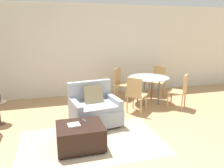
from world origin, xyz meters
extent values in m
plane|color=tan|center=(0.00, 0.00, 0.00)|extent=(20.00, 20.00, 0.00)
cube|color=silver|center=(0.00, 3.90, 1.38)|extent=(12.00, 0.06, 2.75)
cube|color=tan|center=(-0.27, 0.82, 0.00)|extent=(2.56, 1.62, 0.00)
cube|color=brown|center=(-0.27, 0.33, 0.00)|extent=(2.51, 0.06, 0.00)
cube|color=brown|center=(-0.27, 0.65, 0.00)|extent=(2.51, 0.06, 0.00)
cube|color=brown|center=(-0.27, 0.98, 0.00)|extent=(2.51, 0.06, 0.00)
cube|color=brown|center=(-0.27, 1.30, 0.00)|extent=(2.51, 0.06, 0.00)
cube|color=#999EA8|center=(-0.05, 1.55, 0.22)|extent=(1.09, 0.97, 0.32)
cube|color=#999EA8|center=(-0.05, 1.51, 0.43)|extent=(0.83, 0.82, 0.10)
cube|color=#999EA8|center=(-0.11, 1.90, 0.64)|extent=(0.98, 0.26, 0.51)
cube|color=#999EA8|center=(-0.48, 1.48, 0.48)|extent=(0.23, 0.78, 0.20)
cube|color=#999EA8|center=(0.37, 1.61, 0.48)|extent=(0.23, 0.78, 0.20)
cylinder|color=brown|center=(-0.41, 1.15, 0.03)|extent=(0.05, 0.05, 0.06)
cylinder|color=brown|center=(0.40, 1.27, 0.03)|extent=(0.05, 0.05, 0.06)
cylinder|color=brown|center=(-0.51, 1.82, 0.03)|extent=(0.05, 0.05, 0.06)
cylinder|color=brown|center=(0.30, 1.94, 0.03)|extent=(0.05, 0.05, 0.06)
cube|color=#8E7F5B|center=(-0.07, 1.65, 0.66)|extent=(0.42, 0.27, 0.40)
cube|color=black|center=(-0.49, 0.69, 0.23)|extent=(0.79, 0.67, 0.38)
cylinder|color=black|center=(-0.84, 0.40, 0.02)|extent=(0.04, 0.04, 0.04)
cylinder|color=black|center=(-0.15, 0.40, 0.02)|extent=(0.04, 0.04, 0.04)
cylinder|color=black|center=(-0.84, 0.97, 0.02)|extent=(0.04, 0.04, 0.04)
cylinder|color=black|center=(-0.15, 0.97, 0.02)|extent=(0.04, 0.04, 0.04)
cube|color=beige|center=(-0.59, 0.69, 0.44)|extent=(0.22, 0.19, 0.02)
cube|color=black|center=(-0.52, 0.78, 0.43)|extent=(0.12, 0.12, 0.01)
cube|color=#333338|center=(-0.39, 0.86, 0.43)|extent=(0.08, 0.17, 0.01)
cylinder|color=#4C3828|center=(-2.04, 2.14, 0.01)|extent=(0.20, 0.20, 0.02)
cylinder|color=#99A8AD|center=(1.65, 2.58, 0.74)|extent=(1.11, 1.11, 0.01)
cylinder|color=#59595B|center=(1.44, 2.36, 0.36)|extent=(0.04, 0.04, 0.73)
cylinder|color=#59595B|center=(1.87, 2.36, 0.36)|extent=(0.04, 0.04, 0.73)
cylinder|color=#59595B|center=(1.44, 2.80, 0.36)|extent=(0.04, 0.04, 0.73)
cylinder|color=#59595B|center=(1.87, 2.80, 0.36)|extent=(0.04, 0.04, 0.73)
cube|color=tan|center=(1.10, 2.02, 0.43)|extent=(0.59, 0.59, 0.03)
cube|color=tan|center=(0.96, 1.89, 0.68)|extent=(0.29, 0.29, 0.45)
cylinder|color=tan|center=(1.35, 2.02, 0.21)|extent=(0.03, 0.03, 0.42)
cylinder|color=tan|center=(1.10, 2.28, 0.21)|extent=(0.03, 0.03, 0.42)
cylinder|color=tan|center=(1.10, 1.77, 0.21)|extent=(0.03, 0.03, 0.42)
cylinder|color=tan|center=(0.84, 2.02, 0.21)|extent=(0.03, 0.03, 0.42)
cube|color=tan|center=(2.21, 2.02, 0.43)|extent=(0.59, 0.59, 0.03)
cube|color=tan|center=(2.34, 1.89, 0.68)|extent=(0.29, 0.29, 0.45)
cylinder|color=tan|center=(2.21, 2.28, 0.21)|extent=(0.03, 0.03, 0.42)
cylinder|color=tan|center=(1.96, 2.02, 0.21)|extent=(0.03, 0.03, 0.42)
cylinder|color=tan|center=(2.46, 2.02, 0.21)|extent=(0.03, 0.03, 0.42)
cylinder|color=tan|center=(2.21, 1.77, 0.21)|extent=(0.03, 0.03, 0.42)
cube|color=tan|center=(1.10, 3.14, 0.43)|extent=(0.59, 0.59, 0.03)
cube|color=tan|center=(0.96, 3.27, 0.68)|extent=(0.29, 0.29, 0.45)
cylinder|color=tan|center=(1.10, 2.88, 0.21)|extent=(0.03, 0.03, 0.42)
cylinder|color=tan|center=(1.35, 3.14, 0.21)|extent=(0.03, 0.03, 0.42)
cylinder|color=tan|center=(0.84, 3.14, 0.21)|extent=(0.03, 0.03, 0.42)
cylinder|color=tan|center=(1.10, 3.39, 0.21)|extent=(0.03, 0.03, 0.42)
cube|color=tan|center=(2.21, 3.14, 0.43)|extent=(0.59, 0.59, 0.03)
cube|color=tan|center=(2.34, 3.27, 0.68)|extent=(0.29, 0.29, 0.45)
cylinder|color=tan|center=(1.96, 3.14, 0.21)|extent=(0.03, 0.03, 0.42)
cylinder|color=tan|center=(2.21, 2.88, 0.21)|extent=(0.03, 0.03, 0.42)
cylinder|color=tan|center=(2.21, 3.39, 0.21)|extent=(0.03, 0.03, 0.42)
cylinder|color=tan|center=(2.46, 3.14, 0.21)|extent=(0.03, 0.03, 0.42)
camera|label=1|loc=(-0.90, -2.76, 2.00)|focal=35.00mm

